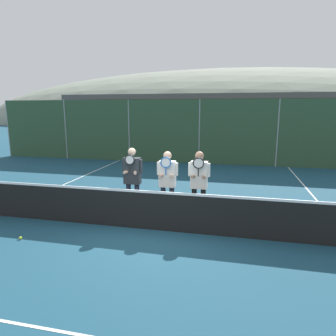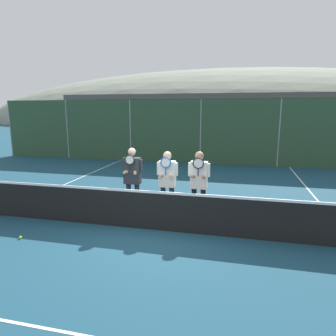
% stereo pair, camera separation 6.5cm
% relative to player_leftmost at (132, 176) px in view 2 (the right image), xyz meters
% --- Properties ---
extents(ground_plane, '(120.00, 120.00, 0.00)m').
position_rel_player_leftmost_xyz_m(ground_plane, '(0.76, -0.84, -1.09)').
color(ground_plane, navy).
extents(hill_distant, '(109.32, 60.73, 21.26)m').
position_rel_player_leftmost_xyz_m(hill_distant, '(0.76, 59.38, -1.09)').
color(hill_distant, gray).
rests_on(hill_distant, ground_plane).
extents(clubhouse_building, '(22.55, 5.50, 3.86)m').
position_rel_player_leftmost_xyz_m(clubhouse_building, '(1.23, 15.70, 0.86)').
color(clubhouse_building, tan).
rests_on(clubhouse_building, ground_plane).
extents(fence_back, '(23.26, 0.06, 3.33)m').
position_rel_player_leftmost_xyz_m(fence_back, '(0.76, 8.23, 0.58)').
color(fence_back, gray).
rests_on(fence_back, ground_plane).
extents(tennis_net, '(12.02, 0.09, 1.06)m').
position_rel_player_leftmost_xyz_m(tennis_net, '(0.76, -0.84, -0.59)').
color(tennis_net, gray).
rests_on(tennis_net, ground_plane).
extents(court_line_left_sideline, '(0.05, 16.00, 0.01)m').
position_rel_player_leftmost_xyz_m(court_line_left_sideline, '(-3.71, 2.16, -1.08)').
color(court_line_left_sideline, white).
rests_on(court_line_left_sideline, ground_plane).
extents(court_line_right_sideline, '(0.05, 16.00, 0.01)m').
position_rel_player_leftmost_xyz_m(court_line_right_sideline, '(5.23, 2.16, -1.08)').
color(court_line_right_sideline, white).
rests_on(court_line_right_sideline, ground_plane).
extents(court_line_service_near, '(8.95, 0.05, 0.01)m').
position_rel_player_leftmost_xyz_m(court_line_service_near, '(0.76, -4.34, -1.08)').
color(court_line_service_near, white).
rests_on(court_line_service_near, ground_plane).
extents(player_leftmost, '(0.57, 0.34, 1.85)m').
position_rel_player_leftmost_xyz_m(player_leftmost, '(0.00, 0.00, 0.00)').
color(player_leftmost, '#232838').
rests_on(player_leftmost, ground_plane).
extents(player_center_left, '(0.56, 0.34, 1.79)m').
position_rel_player_leftmost_xyz_m(player_center_left, '(0.95, 0.02, -0.03)').
color(player_center_left, '#232838').
rests_on(player_center_left, ground_plane).
extents(player_center_right, '(0.56, 0.34, 1.82)m').
position_rel_player_leftmost_xyz_m(player_center_right, '(1.78, -0.01, -0.01)').
color(player_center_right, black).
rests_on(player_center_right, ground_plane).
extents(car_far_left, '(4.02, 1.93, 1.81)m').
position_rel_player_leftmost_xyz_m(car_far_left, '(-6.94, 10.67, -0.17)').
color(car_far_left, '#285638').
rests_on(car_far_left, ground_plane).
extents(car_left_of_center, '(4.32, 2.06, 1.69)m').
position_rel_player_leftmost_xyz_m(car_left_of_center, '(-2.22, 10.85, -0.22)').
color(car_left_of_center, maroon).
rests_on(car_left_of_center, ground_plane).
extents(car_center, '(4.70, 1.93, 1.77)m').
position_rel_player_leftmost_xyz_m(car_center, '(2.84, 10.78, -0.18)').
color(car_center, black).
rests_on(car_center, ground_plane).
extents(car_right_of_center, '(4.44, 2.04, 1.84)m').
position_rel_player_leftmost_xyz_m(car_right_of_center, '(7.96, 11.14, -0.15)').
color(car_right_of_center, navy).
rests_on(car_right_of_center, ground_plane).
extents(tennis_ball_on_court, '(0.07, 0.07, 0.07)m').
position_rel_player_leftmost_xyz_m(tennis_ball_on_court, '(-1.93, -2.02, -1.05)').
color(tennis_ball_on_court, '#CCDB33').
rests_on(tennis_ball_on_court, ground_plane).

